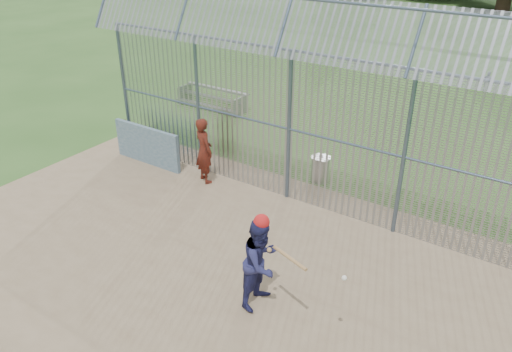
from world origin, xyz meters
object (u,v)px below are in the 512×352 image
Objects in this scene: batter at (261,263)px; onlooker at (204,150)px; dugout_wall at (147,145)px; trash_can at (320,169)px; bleacher at (212,98)px.

onlooker is (-4.13, 3.34, 0.02)m from batter.
dugout_wall is 3.05× the size of trash_can.
trash_can is at bearing 21.92° from dugout_wall.
batter is 11.47m from bleacher.
trash_can is at bearing 16.44° from batter.
bleacher is at bearing 154.07° from trash_can.
onlooker is at bearing -53.45° from bleacher.
onlooker is at bearing 2.24° from dugout_wall.
bleacher is (-6.43, 3.13, 0.03)m from trash_can.
dugout_wall is 5.33m from bleacher.
trash_can is at bearing -25.93° from bleacher.
onlooker reaches higher than bleacher.
batter is 0.62× the size of bleacher.
batter is at bearing -27.29° from dugout_wall.
bleacher is (-3.71, 5.01, -0.57)m from onlooker.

